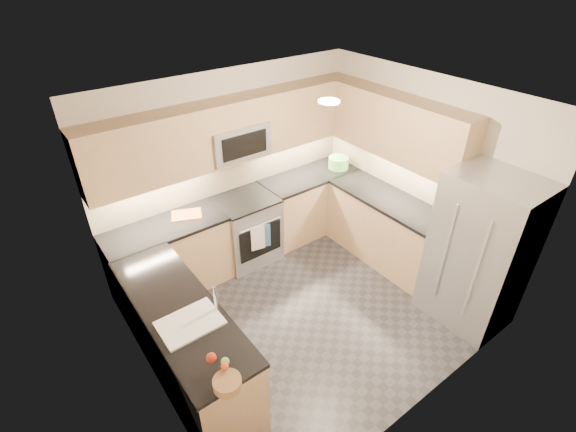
% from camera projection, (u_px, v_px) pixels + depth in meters
% --- Properties ---
extents(floor, '(3.60, 3.20, 0.00)m').
position_uv_depth(floor, '(305.00, 309.00, 5.01)').
color(floor, '#24242A').
rests_on(floor, ground).
extents(ceiling, '(3.60, 3.20, 0.02)m').
position_uv_depth(ceiling, '(312.00, 104.00, 3.65)').
color(ceiling, beige).
rests_on(ceiling, wall_back).
extents(wall_back, '(3.60, 0.02, 2.50)m').
position_uv_depth(wall_back, '(230.00, 168.00, 5.41)').
color(wall_back, beige).
rests_on(wall_back, floor).
extents(wall_front, '(3.60, 0.02, 2.50)m').
position_uv_depth(wall_front, '(437.00, 314.00, 3.26)').
color(wall_front, beige).
rests_on(wall_front, floor).
extents(wall_left, '(0.02, 3.20, 2.50)m').
position_uv_depth(wall_left, '(139.00, 296.00, 3.43)').
color(wall_left, beige).
rests_on(wall_left, floor).
extents(wall_right, '(0.02, 3.20, 2.50)m').
position_uv_depth(wall_right, '(419.00, 175.00, 5.24)').
color(wall_right, beige).
rests_on(wall_right, floor).
extents(base_cab_back_left, '(1.42, 0.60, 0.90)m').
position_uv_depth(base_cab_back_left, '(170.00, 259.00, 5.09)').
color(base_cab_back_left, tan).
rests_on(base_cab_back_left, floor).
extents(base_cab_back_right, '(1.42, 0.60, 0.90)m').
position_uv_depth(base_cab_back_right, '(308.00, 204.00, 6.19)').
color(base_cab_back_right, tan).
rests_on(base_cab_back_right, floor).
extents(base_cab_right, '(0.60, 1.70, 0.90)m').
position_uv_depth(base_cab_right, '(386.00, 230.00, 5.62)').
color(base_cab_right, tan).
rests_on(base_cab_right, floor).
extents(base_cab_peninsula, '(0.60, 2.00, 0.90)m').
position_uv_depth(base_cab_peninsula, '(185.00, 343.00, 4.01)').
color(base_cab_peninsula, tan).
rests_on(base_cab_peninsula, floor).
extents(countertop_back_left, '(1.42, 0.63, 0.04)m').
position_uv_depth(countertop_back_left, '(164.00, 228.00, 4.84)').
color(countertop_back_left, black).
rests_on(countertop_back_left, base_cab_back_left).
extents(countertop_back_right, '(1.42, 0.63, 0.04)m').
position_uv_depth(countertop_back_right, '(309.00, 176.00, 5.93)').
color(countertop_back_right, black).
rests_on(countertop_back_right, base_cab_back_right).
extents(countertop_right, '(0.63, 1.70, 0.04)m').
position_uv_depth(countertop_right, '(390.00, 200.00, 5.37)').
color(countertop_right, black).
rests_on(countertop_right, base_cab_right).
extents(countertop_peninsula, '(0.63, 2.00, 0.04)m').
position_uv_depth(countertop_peninsula, '(178.00, 308.00, 3.76)').
color(countertop_peninsula, black).
rests_on(countertop_peninsula, base_cab_peninsula).
extents(upper_cab_back, '(3.60, 0.35, 0.75)m').
position_uv_depth(upper_cab_back, '(234.00, 130.00, 4.98)').
color(upper_cab_back, tan).
rests_on(upper_cab_back, wall_back).
extents(upper_cab_right, '(0.35, 1.95, 0.75)m').
position_uv_depth(upper_cab_right, '(400.00, 128.00, 5.02)').
color(upper_cab_right, tan).
rests_on(upper_cab_right, wall_right).
extents(backsplash_back, '(3.60, 0.01, 0.51)m').
position_uv_depth(backsplash_back, '(231.00, 172.00, 5.43)').
color(backsplash_back, tan).
rests_on(backsplash_back, wall_back).
extents(backsplash_right, '(0.01, 2.30, 0.51)m').
position_uv_depth(backsplash_right, '(391.00, 166.00, 5.57)').
color(backsplash_right, tan).
rests_on(backsplash_right, wall_right).
extents(gas_range, '(0.76, 0.65, 0.91)m').
position_uv_depth(gas_range, '(247.00, 229.00, 5.62)').
color(gas_range, '#999AA0').
rests_on(gas_range, floor).
extents(range_cooktop, '(0.76, 0.65, 0.03)m').
position_uv_depth(range_cooktop, '(245.00, 200.00, 5.37)').
color(range_cooktop, black).
rests_on(range_cooktop, gas_range).
extents(oven_door_glass, '(0.62, 0.02, 0.45)m').
position_uv_depth(oven_door_glass, '(261.00, 241.00, 5.40)').
color(oven_door_glass, black).
rests_on(oven_door_glass, gas_range).
extents(oven_handle, '(0.60, 0.02, 0.02)m').
position_uv_depth(oven_handle, '(261.00, 225.00, 5.24)').
color(oven_handle, '#B2B5BA').
rests_on(oven_handle, gas_range).
extents(microwave, '(0.76, 0.40, 0.40)m').
position_uv_depth(microwave, '(236.00, 140.00, 5.03)').
color(microwave, '#989AA0').
rests_on(microwave, upper_cab_back).
extents(microwave_door, '(0.60, 0.01, 0.28)m').
position_uv_depth(microwave_door, '(245.00, 145.00, 4.89)').
color(microwave_door, black).
rests_on(microwave_door, microwave).
extents(refrigerator, '(0.70, 0.90, 1.80)m').
position_uv_depth(refrigerator, '(479.00, 252.00, 4.48)').
color(refrigerator, '#9FA3A7').
rests_on(refrigerator, floor).
extents(fridge_handle_left, '(0.02, 0.02, 1.20)m').
position_uv_depth(fridge_handle_left, '(476.00, 271.00, 4.14)').
color(fridge_handle_left, '#B2B5BA').
rests_on(fridge_handle_left, refrigerator).
extents(fridge_handle_right, '(0.02, 0.02, 1.20)m').
position_uv_depth(fridge_handle_right, '(445.00, 253.00, 4.39)').
color(fridge_handle_right, '#B2B5BA').
rests_on(fridge_handle_right, refrigerator).
extents(sink_basin, '(0.52, 0.38, 0.16)m').
position_uv_depth(sink_basin, '(191.00, 329.00, 3.61)').
color(sink_basin, white).
rests_on(sink_basin, base_cab_peninsula).
extents(faucet, '(0.03, 0.03, 0.28)m').
position_uv_depth(faucet, '(216.00, 299.00, 3.63)').
color(faucet, silver).
rests_on(faucet, countertop_peninsula).
extents(utensil_bowl, '(0.35, 0.35, 0.17)m').
position_uv_depth(utensil_bowl, '(339.00, 163.00, 6.05)').
color(utensil_bowl, '#5FB14C').
rests_on(utensil_bowl, countertop_back_right).
extents(cutting_board, '(0.42, 0.37, 0.01)m').
position_uv_depth(cutting_board, '(187.00, 215.00, 5.02)').
color(cutting_board, '#EB4916').
rests_on(cutting_board, countertop_back_left).
extents(fruit_basket, '(0.22, 0.22, 0.08)m').
position_uv_depth(fruit_basket, '(227.00, 383.00, 3.05)').
color(fruit_basket, '#997047').
rests_on(fruit_basket, countertop_peninsula).
extents(fruit_apple, '(0.08, 0.08, 0.08)m').
position_uv_depth(fruit_apple, '(211.00, 358.00, 3.14)').
color(fruit_apple, '#A42412').
rests_on(fruit_apple, fruit_basket).
extents(fruit_pear, '(0.06, 0.06, 0.06)m').
position_uv_depth(fruit_pear, '(225.00, 362.00, 3.12)').
color(fruit_pear, '#73BF52').
rests_on(fruit_pear, fruit_basket).
extents(dish_towel_check, '(0.18, 0.05, 0.35)m').
position_uv_depth(dish_towel_check, '(258.00, 238.00, 5.29)').
color(dish_towel_check, white).
rests_on(dish_towel_check, oven_handle).
extents(dish_towel_blue, '(0.17, 0.08, 0.34)m').
position_uv_depth(dish_towel_blue, '(264.00, 236.00, 5.33)').
color(dish_towel_blue, '#335D8E').
rests_on(dish_towel_blue, oven_handle).
extents(fruit_orange, '(0.06, 0.06, 0.06)m').
position_uv_depth(fruit_orange, '(225.00, 366.00, 3.08)').
color(fruit_orange, '#EB441A').
rests_on(fruit_orange, fruit_basket).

